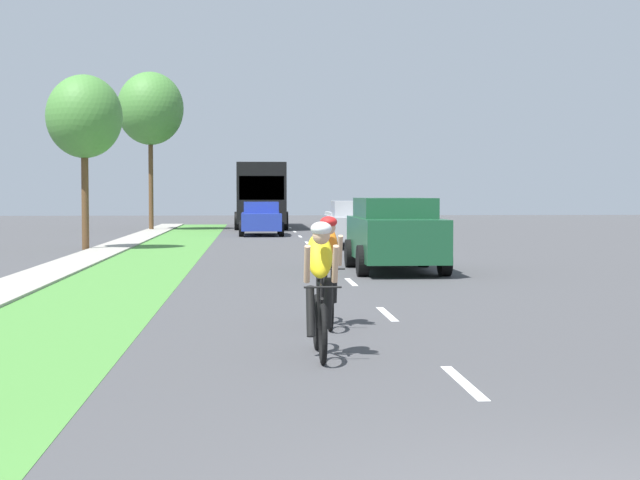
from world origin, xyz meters
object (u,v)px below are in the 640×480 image
object	(u,v)px
sedan_blue	(261,218)
street_tree_near	(84,117)
cyclist_lead	(320,288)
suv_dark_green	(395,233)
cyclist_trailing	(327,270)
bus_black	(261,192)
pickup_silver	(356,224)
street_tree_far	(150,109)

from	to	relation	value
sedan_blue	street_tree_near	world-z (taller)	street_tree_near
cyclist_lead	suv_dark_green	xyz separation A→B (m)	(2.69, 12.43, 0.14)
cyclist_trailing	street_tree_near	size ratio (longest dim) A/B	0.29
street_tree_near	bus_black	bearing A→B (deg)	74.00
cyclist_trailing	pickup_silver	size ratio (longest dim) A/B	0.34
suv_dark_green	pickup_silver	world-z (taller)	suv_dark_green
cyclist_trailing	sedan_blue	size ratio (longest dim) A/B	0.40
cyclist_lead	street_tree_near	xyz separation A→B (m)	(-6.40, 22.28, 3.64)
cyclist_trailing	suv_dark_green	bearing A→B (deg)	76.24
bus_black	street_tree_far	xyz separation A→B (m)	(-5.69, -3.58, 4.28)
sedan_blue	pickup_silver	bearing A→B (deg)	-71.46
bus_black	sedan_blue	bearing A→B (deg)	-90.39
street_tree_far	street_tree_near	bearing A→B (deg)	-91.30
suv_dark_green	street_tree_far	world-z (taller)	street_tree_far
sedan_blue	bus_black	xyz separation A→B (m)	(0.07, 10.24, 1.21)
pickup_silver	sedan_blue	xyz separation A→B (m)	(-3.30, 9.85, -0.06)
bus_black	street_tree_far	distance (m)	7.97
bus_black	street_tree_far	size ratio (longest dim) A/B	1.42
bus_black	cyclist_trailing	bearing A→B (deg)	-89.17
cyclist_lead	suv_dark_green	world-z (taller)	suv_dark_green
cyclist_lead	pickup_silver	xyz separation A→B (m)	(2.93, 23.45, 0.02)
sedan_blue	street_tree_near	xyz separation A→B (m)	(-6.03, -11.02, 3.69)
pickup_silver	street_tree_near	distance (m)	10.08
sedan_blue	bus_black	size ratio (longest dim) A/B	0.37
cyclist_lead	street_tree_far	xyz separation A→B (m)	(-5.99, 39.96, 5.44)
street_tree_near	street_tree_far	size ratio (longest dim) A/B	0.72
pickup_silver	street_tree_near	xyz separation A→B (m)	(-9.33, -1.17, 3.63)
cyclist_trailing	street_tree_far	world-z (taller)	street_tree_far
street_tree_near	street_tree_far	distance (m)	17.77
suv_dark_green	bus_black	distance (m)	31.27
cyclist_lead	bus_black	xyz separation A→B (m)	(-0.30, 43.54, 1.17)
pickup_silver	bus_black	size ratio (longest dim) A/B	0.44
suv_dark_green	cyclist_lead	bearing A→B (deg)	-102.21
sedan_blue	bus_black	world-z (taller)	bus_black
cyclist_lead	bus_black	distance (m)	43.56
cyclist_lead	suv_dark_green	size ratio (longest dim) A/B	0.37
bus_black	street_tree_near	size ratio (longest dim) A/B	1.97
cyclist_lead	street_tree_far	world-z (taller)	street_tree_far
cyclist_lead	suv_dark_green	bearing A→B (deg)	77.79
cyclist_trailing	pickup_silver	xyz separation A→B (m)	(2.64, 20.83, 0.02)
pickup_silver	street_tree_far	xyz separation A→B (m)	(-8.93, 16.50, 5.43)
suv_dark_green	street_tree_far	xyz separation A→B (m)	(-8.68, 27.53, 5.31)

